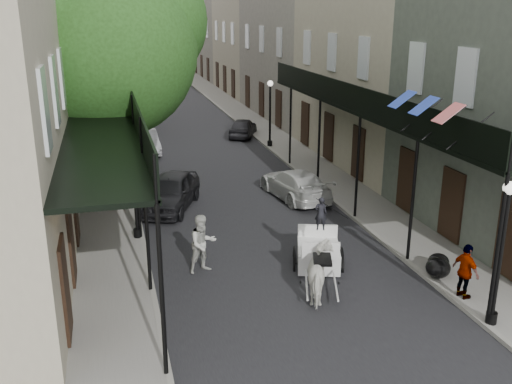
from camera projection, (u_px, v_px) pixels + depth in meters
ground at (309, 309)px, 15.17m from camera, size 140.00×140.00×0.00m
road at (194, 144)px, 33.57m from camera, size 8.00×90.00×0.01m
sidewalk_left at (106, 148)px, 32.34m from camera, size 2.20×90.00×0.12m
sidewalk_right at (275, 139)px, 34.77m from camera, size 2.20×90.00×0.12m
building_row_left at (44, 45)px, 39.08m from camera, size 5.00×80.00×10.50m
building_row_right at (283, 41)px, 43.25m from camera, size 5.00×80.00×10.50m
gallery_left at (108, 120)px, 19.19m from camera, size 2.20×18.05×4.88m
gallery_right at (369, 108)px, 21.51m from camera, size 2.20×18.05×4.88m
tree_near at (118, 40)px, 21.53m from camera, size 7.31×6.80×9.63m
tree_far at (110, 39)px, 34.60m from camera, size 6.45×6.00×8.61m
lamppost_right_near at (501, 252)px, 13.69m from camera, size 0.32×0.32×3.71m
lamppost_left at (134, 184)px, 19.07m from camera, size 0.32×0.32×3.71m
lamppost_right_far at (270, 112)px, 32.10m from camera, size 0.32×0.32×3.71m
horse at (322, 273)px, 15.56m from camera, size 1.30×1.91×1.48m
carriage at (318, 234)px, 17.67m from camera, size 1.95×2.45×2.47m
pedestrian_walking at (203, 244)px, 17.09m from camera, size 1.05×0.92×1.81m
pedestrian_sidewalk_left at (90, 137)px, 30.43m from camera, size 1.43×1.30×1.93m
pedestrian_sidewalk_right at (466, 271)px, 15.31m from camera, size 0.53×0.96×1.55m
car_left_near at (171, 192)px, 22.60m from camera, size 3.14×4.49×1.42m
car_left_mid at (146, 142)px, 31.43m from camera, size 1.46×3.76×1.22m
car_left_far at (137, 105)px, 42.44m from camera, size 4.61×6.23×1.57m
car_right_near at (295, 184)px, 23.89m from camera, size 2.33×4.47×1.24m
car_right_far at (243, 127)px, 35.41m from camera, size 2.63×3.71×1.17m
trash_bags at (438, 265)px, 16.82m from camera, size 0.97×1.12×0.61m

